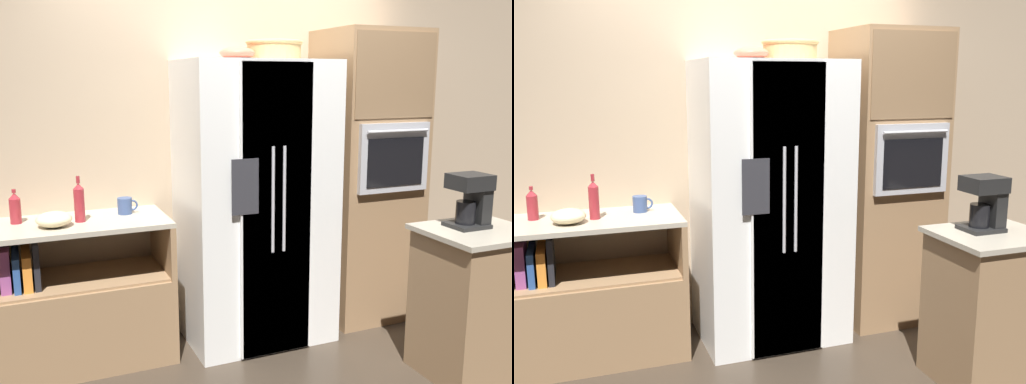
% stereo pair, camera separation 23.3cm
% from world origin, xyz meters
% --- Properties ---
extents(ground_plane, '(20.00, 20.00, 0.00)m').
position_xyz_m(ground_plane, '(0.00, 0.00, 0.00)').
color(ground_plane, '#382D23').
extents(wall_back, '(12.00, 0.06, 2.80)m').
position_xyz_m(wall_back, '(0.00, 0.47, 1.40)').
color(wall_back, tan).
rests_on(wall_back, ground_plane).
extents(counter_left, '(1.11, 0.57, 0.91)m').
position_xyz_m(counter_left, '(-1.11, 0.15, 0.34)').
color(counter_left, '#93704C').
rests_on(counter_left, ground_plane).
extents(refrigerator, '(0.96, 0.73, 1.88)m').
position_xyz_m(refrigerator, '(0.06, 0.08, 0.94)').
color(refrigerator, white).
rests_on(refrigerator, ground_plane).
extents(wall_oven, '(0.67, 0.68, 2.10)m').
position_xyz_m(wall_oven, '(0.97, 0.13, 1.06)').
color(wall_oven, '#93704C').
rests_on(wall_oven, ground_plane).
extents(island_counter, '(0.63, 0.55, 0.90)m').
position_xyz_m(island_counter, '(1.05, -0.92, 0.45)').
color(island_counter, '#93704C').
rests_on(island_counter, ground_plane).
extents(wicker_basket, '(0.38, 0.38, 0.13)m').
position_xyz_m(wicker_basket, '(0.22, 0.13, 1.95)').
color(wicker_basket, tan).
rests_on(wicker_basket, refrigerator).
extents(fruit_bowl, '(0.22, 0.22, 0.08)m').
position_xyz_m(fruit_bowl, '(-0.07, 0.05, 1.92)').
color(fruit_bowl, '#DB664C').
rests_on(fruit_bowl, refrigerator).
extents(bottle_tall, '(0.07, 0.07, 0.21)m').
position_xyz_m(bottle_tall, '(-1.43, 0.24, 1.01)').
color(bottle_tall, maroon).
rests_on(bottle_tall, counter_left).
extents(bottle_short, '(0.06, 0.06, 0.28)m').
position_xyz_m(bottle_short, '(-1.07, 0.14, 1.03)').
color(bottle_short, maroon).
rests_on(bottle_short, counter_left).
extents(mug, '(0.13, 0.09, 0.11)m').
position_xyz_m(mug, '(-0.78, 0.24, 0.96)').
color(mug, '#384C7A').
rests_on(mug, counter_left).
extents(mixing_bowl, '(0.21, 0.21, 0.09)m').
position_xyz_m(mixing_bowl, '(-1.22, 0.07, 0.96)').
color(mixing_bowl, beige).
rests_on(mixing_bowl, counter_left).
extents(coffee_maker, '(0.22, 0.19, 0.32)m').
position_xyz_m(coffee_maker, '(1.05, -0.86, 1.08)').
color(coffee_maker, black).
rests_on(coffee_maker, island_counter).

